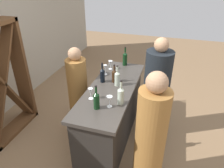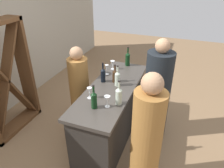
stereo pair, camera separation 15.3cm
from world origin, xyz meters
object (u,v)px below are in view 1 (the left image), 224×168
at_px(wine_rack, 1,84).
at_px(wine_glass_near_left, 109,99).
at_px(wine_bottle_leftmost_dark_green, 96,100).
at_px(wine_bottle_second_left_clear_pale, 121,95).
at_px(wine_bottle_center_clear_pale, 117,78).
at_px(person_center_guest, 150,138).
at_px(wine_glass_near_right, 110,63).
at_px(wine_bottle_far_right_dark_green, 125,58).
at_px(person_server_behind, 78,91).
at_px(wine_glass_near_center, 91,91).
at_px(wine_glass_far_left, 105,68).
at_px(wine_bottle_rightmost_amber_brown, 114,75).
at_px(wine_bottle_second_right_near_black, 102,75).
at_px(person_left_guest, 156,93).

distance_m(wine_rack, wine_glass_near_left, 1.77).
height_order(wine_bottle_leftmost_dark_green, wine_bottle_second_left_clear_pale, wine_bottle_second_left_clear_pale).
distance_m(wine_bottle_center_clear_pale, person_center_guest, 1.01).
distance_m(wine_glass_near_right, person_center_guest, 1.55).
distance_m(wine_bottle_far_right_dark_green, person_server_behind, 0.99).
distance_m(wine_bottle_center_clear_pale, wine_glass_near_right, 0.57).
relative_size(wine_glass_near_left, person_server_behind, 0.11).
xyz_separation_m(wine_bottle_center_clear_pale, wine_glass_near_center, (-0.45, 0.23, -0.01)).
bearing_deg(wine_glass_far_left, person_center_guest, -139.08).
xyz_separation_m(wine_rack, wine_bottle_center_clear_pale, (0.43, -1.71, 0.14)).
height_order(wine_bottle_rightmost_amber_brown, person_server_behind, person_server_behind).
bearing_deg(wine_bottle_second_left_clear_pale, wine_bottle_leftmost_dark_green, 125.81).
bearing_deg(wine_bottle_center_clear_pale, wine_glass_near_center, 152.64).
relative_size(wine_bottle_second_left_clear_pale, wine_bottle_center_clear_pale, 1.05).
bearing_deg(wine_glass_far_left, wine_bottle_far_right_dark_green, -24.91).
relative_size(wine_bottle_second_left_clear_pale, wine_bottle_second_right_near_black, 1.07).
xyz_separation_m(wine_bottle_center_clear_pale, person_server_behind, (0.09, 0.70, -0.40)).
bearing_deg(wine_bottle_second_right_near_black, wine_bottle_rightmost_amber_brown, -72.28).
bearing_deg(wine_bottle_center_clear_pale, wine_glass_near_left, -174.01).
bearing_deg(wine_bottle_second_right_near_black, wine_bottle_second_left_clear_pale, -139.43).
relative_size(wine_bottle_second_right_near_black, wine_bottle_rightmost_amber_brown, 1.10).
bearing_deg(person_center_guest, person_left_guest, -83.35).
bearing_deg(wine_bottle_center_clear_pale, wine_glass_near_right, 27.37).
height_order(wine_bottle_rightmost_amber_brown, wine_glass_near_left, wine_bottle_rightmost_amber_brown).
relative_size(wine_bottle_rightmost_amber_brown, person_server_behind, 0.20).
bearing_deg(person_left_guest, wine_bottle_center_clear_pale, 43.11).
distance_m(wine_glass_near_left, person_center_guest, 0.66).
relative_size(wine_bottle_leftmost_dark_green, wine_glass_near_center, 2.04).
bearing_deg(wine_bottle_second_left_clear_pale, person_center_guest, -124.09).
xyz_separation_m(wine_glass_near_left, person_server_behind, (0.64, 0.75, -0.39)).
height_order(wine_bottle_second_right_near_black, person_center_guest, person_center_guest).
bearing_deg(wine_bottle_rightmost_amber_brown, wine_bottle_far_right_dark_green, -0.20).
xyz_separation_m(wine_rack, person_left_guest, (0.69, -2.26, -0.16)).
bearing_deg(wine_glass_far_left, wine_rack, 116.80).
distance_m(wine_bottle_leftmost_dark_green, wine_glass_near_right, 1.15).
bearing_deg(wine_glass_near_left, wine_glass_near_right, 16.88).
distance_m(wine_rack, person_left_guest, 2.37).
height_order(wine_bottle_rightmost_amber_brown, wine_glass_far_left, wine_bottle_rightmost_amber_brown).
xyz_separation_m(wine_bottle_leftmost_dark_green, wine_glass_near_left, (0.08, -0.14, -0.01)).
height_order(wine_glass_near_center, person_server_behind, person_server_behind).
bearing_deg(wine_bottle_far_right_dark_green, wine_bottle_leftmost_dark_green, 179.46).
distance_m(wine_glass_near_left, wine_glass_far_left, 0.90).
distance_m(wine_glass_near_center, person_center_guest, 0.94).
distance_m(wine_bottle_center_clear_pale, wine_glass_near_center, 0.50).
xyz_separation_m(wine_glass_near_center, person_left_guest, (0.71, -0.78, -0.30)).
distance_m(wine_glass_near_left, wine_glass_near_center, 0.31).
bearing_deg(person_left_guest, wine_glass_far_left, 15.94).
bearing_deg(wine_glass_near_center, wine_bottle_leftmost_dark_green, -140.30).
bearing_deg(wine_bottle_leftmost_dark_green, wine_bottle_second_left_clear_pale, -54.19).
bearing_deg(wine_glass_near_right, person_left_guest, -106.92).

